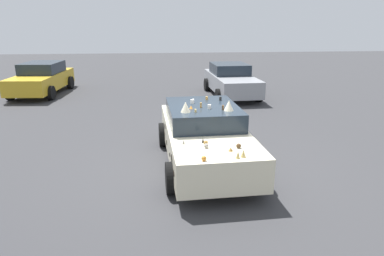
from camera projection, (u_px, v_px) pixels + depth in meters
ground_plane at (204, 163)px, 8.18m from camera, size 60.00×60.00×0.00m
art_car_decorated at (204, 135)px, 8.02m from camera, size 4.44×2.15×1.60m
parked_sedan_row_back_far at (42, 78)px, 15.83m from camera, size 4.35×2.21×1.44m
parked_sedan_near_left at (231, 80)px, 15.44m from camera, size 4.39×2.08×1.42m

